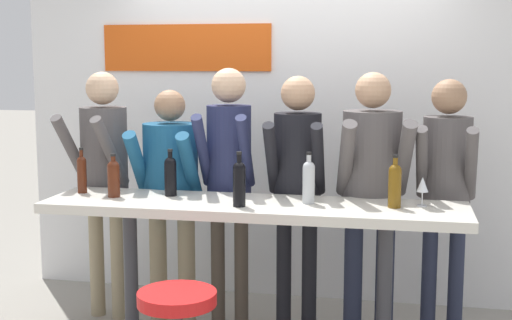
{
  "coord_description": "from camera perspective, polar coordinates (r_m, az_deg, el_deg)",
  "views": [
    {
      "loc": [
        0.88,
        -4.17,
        1.85
      ],
      "look_at": [
        0.0,
        0.09,
        1.24
      ],
      "focal_mm": 50.0,
      "sensor_mm": 36.0,
      "label": 1
    }
  ],
  "objects": [
    {
      "name": "wine_bottle_5",
      "position": [
        4.79,
        -13.76,
        -0.98
      ],
      "size": [
        0.06,
        0.06,
        0.3
      ],
      "color": "#4C1E0F",
      "rests_on": "tasting_table"
    },
    {
      "name": "person_center_left",
      "position": [
        4.86,
        -2.19,
        -0.38
      ],
      "size": [
        0.38,
        0.53,
        1.8
      ],
      "rotation": [
        0.0,
        0.0,
        0.04
      ],
      "color": "#473D33",
      "rests_on": "ground_plane"
    },
    {
      "name": "tasting_table",
      "position": [
        4.38,
        -0.24,
        -5.24
      ],
      "size": [
        2.59,
        0.61,
        0.99
      ],
      "color": "silver",
      "rests_on": "ground_plane"
    },
    {
      "name": "person_right",
      "position": [
        4.78,
        14.97,
        -1.42
      ],
      "size": [
        0.4,
        0.53,
        1.73
      ],
      "rotation": [
        0.0,
        0.0,
        -0.08
      ],
      "color": "#23283D",
      "rests_on": "ground_plane"
    },
    {
      "name": "wine_bottle_1",
      "position": [
        4.26,
        11.05,
        -1.86
      ],
      "size": [
        0.08,
        0.08,
        0.31
      ],
      "color": "brown",
      "rests_on": "tasting_table"
    },
    {
      "name": "person_center_right",
      "position": [
        4.68,
        9.22,
        -1.33
      ],
      "size": [
        0.52,
        0.62,
        1.77
      ],
      "rotation": [
        0.0,
        0.0,
        0.18
      ],
      "color": "#23283D",
      "rests_on": "ground_plane"
    },
    {
      "name": "wine_bottle_3",
      "position": [
        4.21,
        -1.35,
        -1.73
      ],
      "size": [
        0.08,
        0.08,
        0.33
      ],
      "color": "black",
      "rests_on": "tasting_table"
    },
    {
      "name": "person_center",
      "position": [
        4.74,
        3.31,
        -1.1
      ],
      "size": [
        0.39,
        0.53,
        1.75
      ],
      "rotation": [
        0.0,
        0.0,
        0.04
      ],
      "color": "black",
      "rests_on": "ground_plane"
    },
    {
      "name": "person_left",
      "position": [
        4.97,
        -6.85,
        -1.72
      ],
      "size": [
        0.45,
        0.53,
        1.65
      ],
      "rotation": [
        0.0,
        0.0,
        0.0
      ],
      "color": "gray",
      "rests_on": "ground_plane"
    },
    {
      "name": "wine_glass_0",
      "position": [
        4.34,
        13.18,
        -1.99
      ],
      "size": [
        0.07,
        0.07,
        0.18
      ],
      "color": "silver",
      "rests_on": "tasting_table"
    },
    {
      "name": "back_wall",
      "position": [
        5.52,
        2.39,
        3.67
      ],
      "size": [
        4.19,
        0.12,
        2.86
      ],
      "color": "white",
      "rests_on": "ground_plane"
    },
    {
      "name": "wine_bottle_0",
      "position": [
        4.6,
        -11.3,
        -1.32
      ],
      "size": [
        0.08,
        0.08,
        0.28
      ],
      "color": "#4C1E0F",
      "rests_on": "tasting_table"
    },
    {
      "name": "wine_bottle_2",
      "position": [
        4.32,
        4.24,
        -1.6
      ],
      "size": [
        0.08,
        0.08,
        0.31
      ],
      "color": "#B7BCC1",
      "rests_on": "tasting_table"
    },
    {
      "name": "wine_bottle_4",
      "position": [
        4.58,
        -6.86,
        -1.13
      ],
      "size": [
        0.08,
        0.08,
        0.3
      ],
      "color": "black",
      "rests_on": "tasting_table"
    },
    {
      "name": "person_far_left",
      "position": [
        5.14,
        -12.09,
        -0.43
      ],
      "size": [
        0.45,
        0.58,
        1.77
      ],
      "rotation": [
        0.0,
        0.0,
        -0.17
      ],
      "color": "gray",
      "rests_on": "ground_plane"
    }
  ]
}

